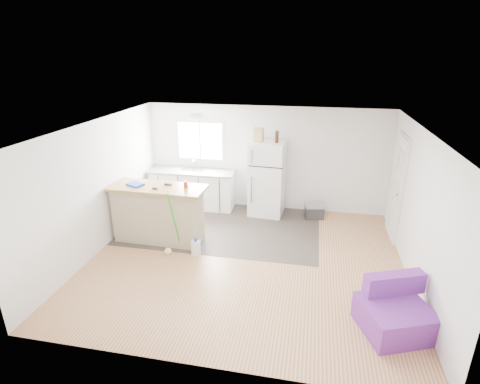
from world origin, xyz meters
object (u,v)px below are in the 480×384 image
Objects in this scene: red_cup at (186,185)px; cardboard_box at (259,135)px; bottle_right at (277,137)px; cooler at (314,211)px; peninsula at (158,213)px; mop at (170,242)px; kitchen_cabinets at (193,188)px; refrigerator at (267,178)px; blue_tray at (135,184)px; cleaner_jug at (196,248)px; bottle_left at (277,137)px; purple_seat at (394,312)px.

cardboard_box reaches higher than red_cup.
cooler is at bearing -1.45° from bottle_right.
mop reaches higher than peninsula.
kitchen_cabinets is 1.20× the size of refrigerator.
cleaner_jug is at bearing -18.41° from blue_tray.
refrigerator is at bearing 168.93° from bottle_right.
blue_tray is at bearing -142.06° from cardboard_box.
bottle_left is at bearing 32.79° from blue_tray.
peninsula is 2.57m from refrigerator.
cleaner_jug is (-3.20, 1.34, -0.10)m from purple_seat.
peninsula is 2.92m from bottle_left.
cardboard_box is at bearing -4.67° from kitchen_cabinets.
cardboard_box is at bearing 103.46° from purple_seat.
red_cup reaches higher than cooler.
mop is 1.32m from blue_tray.
peninsula is at bearing 141.38° from mop.
kitchen_cabinets is 8.09× the size of bottle_left.
refrigerator is 3.63× the size of cooler.
kitchen_cabinets is 6.74× the size of cardboard_box.
blue_tray is at bearing 162.11° from mop.
bottle_left reaches higher than purple_seat.
peninsula is 7.40× the size of bottle_left.
cleaner_jug is 2.91m from bottle_left.
cleaner_jug is at bearing 135.96° from purple_seat.
peninsula is 2.95m from bottle_right.
cleaner_jug is (0.89, -0.45, -0.42)m from peninsula.
peninsula is 6.17× the size of cardboard_box.
bottle_right is at bearing 98.61° from purple_seat.
bottle_right is (0.40, 0.02, -0.02)m from cardboard_box.
cardboard_box is at bearing 70.80° from mop.
mop is 4.12× the size of blue_tray.
bottle_left is 1.00× the size of bottle_right.
purple_seat is 4.31× the size of bottle_left.
red_cup is at bearing -124.41° from refrigerator.
cooler is at bearing -2.89° from kitchen_cabinets.
cooler is 3.36m from mop.
mop is at bearing -121.43° from cardboard_box.
purple_seat is at bearing -55.14° from cardboard_box.
cardboard_box is (1.30, 2.13, 1.61)m from mop.
cardboard_box is 0.40m from bottle_left.
refrigerator is 2.90m from blue_tray.
blue_tray is 2.78m from cardboard_box.
purple_seat is at bearing -60.00° from bottle_right.
blue_tray is at bearing 137.16° from purple_seat.
peninsula is 0.72m from mop.
kitchen_cabinets is at bearing 87.76° from peninsula.
bottle_left is at bearing 55.83° from cleaner_jug.
purple_seat is at bearing -82.65° from cooler.
cooler is 2.12m from cardboard_box.
refrigerator is at bearing 166.46° from cooler.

